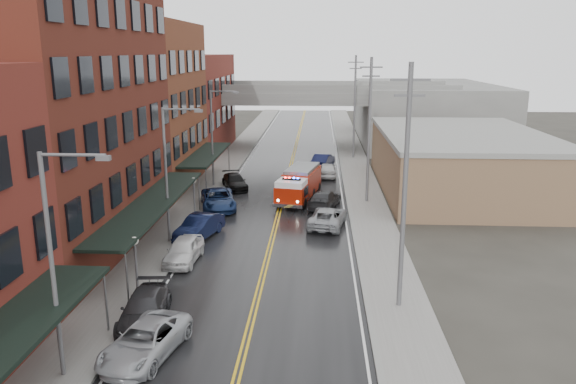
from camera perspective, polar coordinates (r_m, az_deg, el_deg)
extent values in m
cube|color=black|center=(43.05, -1.08, -2.67)|extent=(11.00, 160.00, 0.02)
cube|color=slate|center=(44.16, -10.58, -2.40)|extent=(3.00, 160.00, 0.15)
cube|color=slate|center=(43.13, 8.65, -2.72)|extent=(3.00, 160.00, 0.15)
cube|color=gray|center=(43.80, -8.48, -2.44)|extent=(0.30, 160.00, 0.15)
cube|color=gray|center=(43.00, 6.46, -2.70)|extent=(0.30, 160.00, 0.15)
cube|color=#4E1C14|center=(37.99, -22.63, 7.84)|extent=(9.00, 20.00, 18.00)
cube|color=brown|center=(54.36, -14.55, 8.46)|extent=(9.00, 15.00, 15.00)
cube|color=maroon|center=(71.30, -10.25, 8.73)|extent=(9.00, 20.00, 12.00)
cube|color=brown|center=(53.63, 17.07, 2.81)|extent=(14.00, 22.00, 5.00)
cube|color=slate|center=(82.88, 13.66, 7.90)|extent=(18.00, 30.00, 8.00)
cylinder|color=slate|center=(26.92, -17.99, -10.65)|extent=(0.10, 0.10, 3.00)
cube|color=black|center=(36.93, -13.61, -1.11)|extent=(2.60, 18.00, 0.18)
cylinder|color=slate|center=(29.32, -16.05, -8.41)|extent=(0.10, 0.10, 3.00)
cylinder|color=slate|center=(45.08, -9.01, -0.11)|extent=(0.10, 0.10, 3.00)
cube|color=black|center=(53.51, -8.31, 3.81)|extent=(2.60, 13.00, 0.18)
cylinder|color=slate|center=(47.74, -8.32, 0.72)|extent=(0.10, 0.10, 3.00)
cylinder|color=slate|center=(59.48, -6.02, 3.45)|extent=(0.10, 0.10, 3.00)
cylinder|color=#59595B|center=(30.77, -15.16, -7.46)|extent=(0.14, 0.14, 2.80)
sphere|color=silver|center=(30.26, -15.34, -4.81)|extent=(0.44, 0.44, 0.44)
cylinder|color=#59595B|center=(43.60, -9.51, -0.75)|extent=(0.14, 0.14, 2.80)
sphere|color=silver|center=(43.25, -9.59, 1.17)|extent=(0.44, 0.44, 0.44)
cylinder|color=#59595B|center=(22.93, -22.82, -7.36)|extent=(0.18, 0.18, 9.00)
cylinder|color=#59595B|center=(21.28, -21.03, 3.54)|extent=(2.40, 0.12, 0.12)
cube|color=#59595B|center=(20.87, -18.25, 3.30)|extent=(0.50, 0.22, 0.18)
cylinder|color=#59595B|center=(37.32, -12.28, 1.49)|extent=(0.18, 0.18, 9.00)
cylinder|color=#59595B|center=(36.33, -10.80, 8.26)|extent=(2.40, 0.12, 0.12)
cube|color=#59595B|center=(36.09, -9.08, 8.14)|extent=(0.50, 0.22, 0.18)
cylinder|color=#59595B|center=(52.65, -7.72, 5.32)|extent=(0.18, 0.18, 9.00)
cylinder|color=#59595B|center=(51.95, -6.57, 10.12)|extent=(2.40, 0.12, 0.12)
cube|color=#59595B|center=(51.78, -5.34, 10.03)|extent=(0.50, 0.22, 0.18)
cylinder|color=#59595B|center=(27.19, 11.77, 0.08)|extent=(0.24, 0.24, 12.00)
cube|color=#59595B|center=(26.44, 12.34, 11.07)|extent=(1.80, 0.12, 0.12)
cube|color=#59595B|center=(26.48, 12.26, 9.56)|extent=(1.40, 0.12, 0.12)
cylinder|color=#59595B|center=(46.72, 8.24, 6.05)|extent=(0.24, 0.24, 12.00)
cube|color=#59595B|center=(46.29, 8.47, 12.43)|extent=(1.80, 0.12, 0.12)
cube|color=#59595B|center=(46.31, 8.44, 11.57)|extent=(1.40, 0.12, 0.12)
cylinder|color=#59595B|center=(66.53, 6.78, 8.48)|extent=(0.24, 0.24, 12.00)
cube|color=#59595B|center=(66.23, 6.91, 12.96)|extent=(1.80, 0.12, 0.12)
cube|color=#59595B|center=(66.25, 6.89, 12.35)|extent=(1.40, 0.12, 0.12)
cube|color=slate|center=(73.38, 0.76, 9.69)|extent=(40.00, 10.00, 1.50)
cube|color=slate|center=(75.04, -7.73, 6.78)|extent=(1.60, 8.00, 6.00)
cube|color=slate|center=(74.12, 9.34, 6.63)|extent=(1.60, 8.00, 6.00)
cube|color=maroon|center=(48.95, 1.44, 1.14)|extent=(3.34, 5.52, 1.96)
cube|color=maroon|center=(45.58, 0.36, -0.20)|extent=(2.79, 2.86, 1.40)
cube|color=silver|center=(45.36, 0.37, 0.94)|extent=(2.63, 2.65, 0.47)
cube|color=black|center=(45.69, 0.42, 0.20)|extent=(2.62, 1.95, 0.75)
cube|color=slate|center=(48.71, 1.45, 2.43)|extent=(3.04, 5.10, 0.28)
cube|color=black|center=(45.29, 0.37, 1.32)|extent=(1.52, 0.56, 0.13)
sphere|color=#FF0C0C|center=(45.40, -0.26, 1.45)|extent=(0.19, 0.19, 0.19)
sphere|color=#1933FF|center=(45.15, 1.00, 1.38)|extent=(0.19, 0.19, 0.19)
cylinder|color=black|center=(45.93, -0.91, -1.00)|extent=(0.98, 0.51, 0.94)
cylinder|color=black|center=(45.43, 1.59, -1.17)|extent=(0.98, 0.51, 0.94)
cylinder|color=black|center=(48.99, 0.14, -0.03)|extent=(0.98, 0.51, 0.94)
cylinder|color=black|center=(48.52, 2.49, -0.18)|extent=(0.98, 0.51, 0.94)
cylinder|color=black|center=(51.19, 0.81, 0.59)|extent=(0.98, 0.51, 0.94)
cylinder|color=black|center=(50.74, 3.06, 0.45)|extent=(0.98, 0.51, 0.94)
imported|color=#A1A4A9|center=(24.96, -14.31, -14.47)|extent=(3.33, 5.41, 1.40)
imported|color=#2A2A2D|center=(27.78, -14.37, -11.40)|extent=(2.32, 4.95, 1.40)
imported|color=silver|center=(34.72, -10.55, -5.83)|extent=(1.96, 4.47, 1.50)
imported|color=black|center=(38.93, -8.99, -3.51)|extent=(2.93, 5.01, 1.56)
imported|color=#15264F|center=(45.80, -7.11, -0.74)|extent=(3.86, 6.09, 1.57)
imported|color=black|center=(52.23, -5.44, 1.05)|extent=(3.27, 5.09, 1.37)
imported|color=gray|center=(41.02, 4.04, -2.55)|extent=(3.21, 5.40, 1.41)
imported|color=#232325|center=(45.92, 3.70, -0.71)|extent=(3.12, 5.25, 1.43)
imported|color=#B7B7B7|center=(57.10, 4.00, 2.27)|extent=(1.90, 4.40, 1.48)
imported|color=black|center=(61.68, 3.60, 3.21)|extent=(2.74, 5.03, 1.57)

